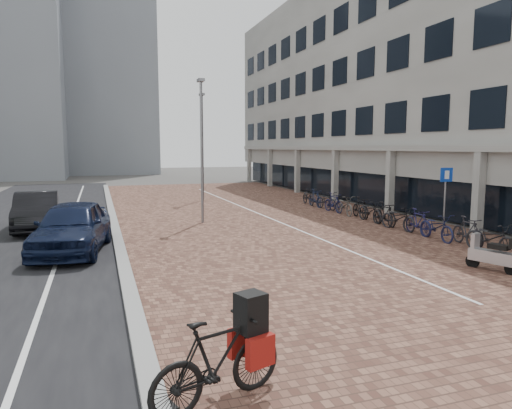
# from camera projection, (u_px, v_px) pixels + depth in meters

# --- Properties ---
(ground) EXTENTS (140.00, 140.00, 0.00)m
(ground) POSITION_uv_depth(u_px,v_px,m) (329.00, 279.00, 12.35)
(ground) COLOR #474442
(ground) RESTS_ON ground
(plaza_brick) EXTENTS (14.50, 42.00, 0.04)m
(plaza_brick) POSITION_uv_depth(u_px,v_px,m) (255.00, 214.00, 24.26)
(plaza_brick) COLOR brown
(plaza_brick) RESTS_ON ground
(street_asphalt) EXTENTS (8.00, 50.00, 0.03)m
(street_asphalt) POSITION_uv_depth(u_px,v_px,m) (22.00, 226.00, 20.74)
(street_asphalt) COLOR black
(street_asphalt) RESTS_ON ground
(curb) EXTENTS (0.35, 42.00, 0.14)m
(curb) POSITION_uv_depth(u_px,v_px,m) (113.00, 220.00, 21.98)
(curb) COLOR gray
(curb) RESTS_ON ground
(lane_line) EXTENTS (0.12, 44.00, 0.00)m
(lane_line) POSITION_uv_depth(u_px,v_px,m) (70.00, 223.00, 21.38)
(lane_line) COLOR white
(lane_line) RESTS_ON street_asphalt
(parking_line) EXTENTS (0.10, 30.00, 0.00)m
(parking_line) POSITION_uv_depth(u_px,v_px,m) (259.00, 214.00, 24.32)
(parking_line) COLOR white
(parking_line) RESTS_ON plaza_brick
(office_building) EXTENTS (8.40, 40.00, 15.00)m
(office_building) POSITION_uv_depth(u_px,v_px,m) (394.00, 71.00, 30.50)
(office_building) COLOR #A2A29D
(office_building) RESTS_ON ground
(bg_towers) EXTENTS (33.00, 23.00, 32.00)m
(bg_towers) POSITION_uv_depth(u_px,v_px,m) (12.00, 53.00, 52.03)
(bg_towers) COLOR gray
(bg_towers) RESTS_ON ground
(car_navy) EXTENTS (2.82, 5.32, 1.72)m
(car_navy) POSITION_uv_depth(u_px,v_px,m) (72.00, 227.00, 15.38)
(car_navy) COLOR black
(car_navy) RESTS_ON ground
(car_dark) EXTENTS (1.98, 4.93, 1.59)m
(car_dark) POSITION_uv_depth(u_px,v_px,m) (37.00, 211.00, 19.68)
(car_dark) COLOR black
(car_dark) RESTS_ON ground
(hero_bike) EXTENTS (2.15, 1.21, 1.46)m
(hero_bike) POSITION_uv_depth(u_px,v_px,m) (218.00, 359.00, 6.24)
(hero_bike) COLOR black
(hero_bike) RESTS_ON ground
(scooter_front) EXTENTS (0.95, 1.60, 1.05)m
(scooter_front) POSITION_uv_depth(u_px,v_px,m) (493.00, 253.00, 13.01)
(scooter_front) COLOR #AEAEB3
(scooter_front) RESTS_ON ground
(parking_sign) EXTENTS (0.56, 0.10, 2.67)m
(parking_sign) POSITION_uv_depth(u_px,v_px,m) (446.00, 189.00, 18.61)
(parking_sign) COLOR slate
(parking_sign) RESTS_ON ground
(lamp_near) EXTENTS (0.12, 0.12, 6.45)m
(lamp_near) POSITION_uv_depth(u_px,v_px,m) (202.00, 153.00, 21.10)
(lamp_near) COLOR gray
(lamp_near) RESTS_ON ground
(lamp_far) EXTENTS (0.12, 0.12, 6.85)m
(lamp_far) POSITION_uv_depth(u_px,v_px,m) (203.00, 148.00, 30.14)
(lamp_far) COLOR slate
(lamp_far) RESTS_ON ground
(bike_row) EXTENTS (1.25, 15.83, 1.05)m
(bike_row) POSITION_uv_depth(u_px,v_px,m) (371.00, 211.00, 21.73)
(bike_row) COLOR black
(bike_row) RESTS_ON ground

